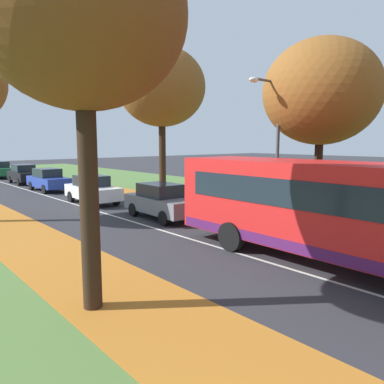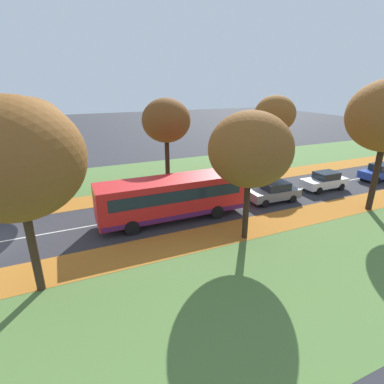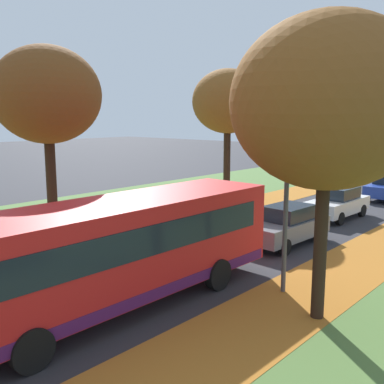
{
  "view_description": "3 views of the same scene",
  "coord_description": "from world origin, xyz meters",
  "views": [
    {
      "loc": [
        -8.77,
        6.04,
        3.58
      ],
      "look_at": [
        0.65,
        16.86,
        1.63
      ],
      "focal_mm": 35.0,
      "sensor_mm": 36.0,
      "label": 1
    },
    {
      "loc": [
        19.42,
        4.67,
        9.14
      ],
      "look_at": [
        0.61,
        13.05,
        1.56
      ],
      "focal_mm": 28.0,
      "sensor_mm": 36.0,
      "label": 2
    },
    {
      "loc": [
        10.58,
        3.94,
        5.25
      ],
      "look_at": [
        -0.82,
        16.6,
        2.36
      ],
      "focal_mm": 42.0,
      "sensor_mm": 36.0,
      "label": 3
    }
  ],
  "objects": [
    {
      "name": "leaf_litter_left",
      "position": [
        -4.6,
        14.0,
        0.01
      ],
      "size": [
        2.8,
        60.0,
        0.0
      ],
      "primitive_type": "cube",
      "color": "#B26B23",
      "rests_on": "grass_verge_left"
    },
    {
      "name": "car_white_following",
      "position": [
        0.93,
        25.95,
        0.81
      ],
      "size": [
        1.86,
        4.24,
        1.62
      ],
      "color": "silver",
      "rests_on": "ground"
    },
    {
      "name": "road_centre_line",
      "position": [
        0.0,
        20.0,
        0.0
      ],
      "size": [
        0.12,
        80.0,
        0.01
      ],
      "primitive_type": "cube",
      "color": "silver",
      "rests_on": "ground"
    },
    {
      "name": "grass_verge_left",
      "position": [
        -9.2,
        20.0,
        0.0
      ],
      "size": [
        12.0,
        90.0,
        0.01
      ],
      "primitive_type": "cube",
      "color": "#517538",
      "rests_on": "ground"
    },
    {
      "name": "leaf_litter_right",
      "position": [
        4.6,
        14.0,
        0.01
      ],
      "size": [
        2.8,
        60.0,
        0.0
      ],
      "primitive_type": "cube",
      "color": "#B26B23",
      "rests_on": "grass_verge_right"
    },
    {
      "name": "car_grey_lead",
      "position": [
        1.45,
        19.93,
        0.81
      ],
      "size": [
        1.93,
        4.27,
        1.62
      ],
      "color": "slate",
      "rests_on": "ground"
    },
    {
      "name": "bus",
      "position": [
        1.21,
        11.31,
        1.7
      ],
      "size": [
        2.74,
        10.42,
        2.98
      ],
      "color": "red",
      "rests_on": "ground"
    },
    {
      "name": "tree_right_near",
      "position": [
        5.58,
        14.43,
        5.57
      ],
      "size": [
        4.79,
        4.79,
        7.74
      ],
      "color": "black",
      "rests_on": "ground"
    },
    {
      "name": "tree_left_near",
      "position": [
        -5.33,
        13.27,
        6.01
      ],
      "size": [
        4.17,
        4.17,
        7.93
      ],
      "color": "black",
      "rests_on": "ground"
    },
    {
      "name": "tree_left_mid",
      "position": [
        -5.64,
        25.05,
        6.05
      ],
      "size": [
        4.13,
        4.13,
        7.95
      ],
      "color": "black",
      "rests_on": "ground"
    },
    {
      "name": "streetlamp_right",
      "position": [
        3.67,
        15.37,
        3.74
      ],
      "size": [
        1.89,
        0.28,
        6.0
      ],
      "color": "#47474C",
      "rests_on": "ground"
    }
  ]
}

